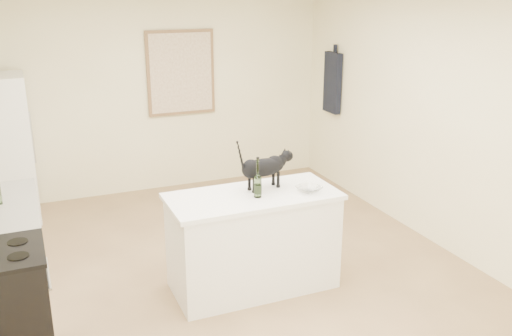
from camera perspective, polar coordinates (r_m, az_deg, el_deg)
The scene contains 16 objects.
floor at distance 5.43m, azimuth -2.11°, elevation -11.05°, with size 5.50×5.50×0.00m, color #A27F56.
wall_back at distance 7.51m, azimuth -9.82°, elevation 7.49°, with size 4.50×4.50×0.00m, color #F6EEBE.
wall_front at distance 2.73m, azimuth 19.19°, elevation -12.42°, with size 4.50×4.50×0.00m, color #F6EEBE.
wall_right at distance 6.07m, azimuth 18.04°, elevation 4.41°, with size 5.50×5.50×0.00m, color #F6EEBE.
island_base at distance 5.10m, azimuth -0.30°, elevation -7.62°, with size 1.44×0.67×0.86m, color white.
island_top at distance 4.92m, azimuth -0.31°, elevation -2.89°, with size 1.50×0.70×0.04m, color white.
left_cabinets at distance 5.24m, azimuth -24.02°, elevation -8.57°, with size 0.60×1.40×0.86m, color white.
stove at distance 4.43m, azimuth -24.06°, elevation -13.28°, with size 0.60×0.60×0.90m, color black.
fridge at distance 7.03m, azimuth -24.44°, elevation 1.64°, with size 0.68×0.68×1.70m, color white.
artwork_frame at distance 7.51m, azimuth -7.61°, elevation 9.53°, with size 0.90×0.03×1.10m, color brown.
artwork_canvas at distance 7.49m, azimuth -7.57°, elevation 9.52°, with size 0.82×0.00×1.02m, color beige.
hanging_garment at distance 7.65m, azimuth 7.75°, elevation 8.55°, with size 0.08×0.34×0.80m, color black.
black_cat at distance 4.99m, azimuth 0.73°, elevation -0.18°, with size 0.51×0.15×0.36m, color black, non-canonical shape.
wine_bottle at distance 4.80m, azimuth 0.18°, elevation -1.21°, with size 0.07×0.07×0.31m, color #325421.
glass_bowl at distance 4.98m, azimuth 5.39°, elevation -2.15°, with size 0.21×0.21×0.05m, color white.
fridge_paper at distance 6.97m, azimuth -21.95°, elevation 4.52°, with size 0.01×0.16×0.20m, color white.
Camera 1 is at (-1.67, -4.45, 2.64)m, focal length 39.51 mm.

